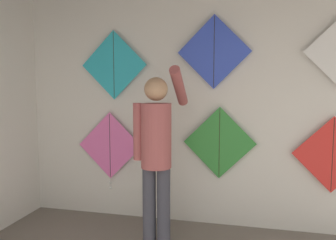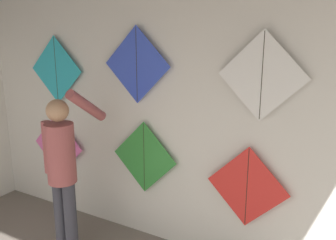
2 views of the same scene
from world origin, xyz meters
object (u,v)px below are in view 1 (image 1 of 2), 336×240
Objects in this scene: kite_2 at (333,155)px; kite_3 at (114,65)px; shopkeeper at (157,148)px; kite_0 at (110,147)px; kite_1 at (219,143)px; kite_4 at (214,52)px.

kite_3 reaches higher than kite_2.
kite_0 is at bearing 139.05° from shopkeeper.
kite_1 is at bearing 0.01° from kite_0.
kite_4 is (-1.27, 0.00, 1.12)m from kite_2.
kite_1 is 1.57m from kite_3.
kite_1 is (1.35, 0.00, 0.10)m from kite_0.
shopkeeper is 1.90m from kite_2.
kite_4 is at bearing 0.00° from kite_3.
kite_1 is 1.03m from kite_4.
kite_3 is at bearing 0.27° from kite_0.
kite_4 is (-0.08, 0.00, 1.03)m from kite_1.
kite_3 is at bearing 180.00° from kite_2.
kite_0 is 1.35m from kite_1.
kite_4 is at bearing 180.00° from kite_2.
shopkeeper is at bearing -129.30° from kite_1.
kite_1 is 1.00× the size of kite_4.
shopkeeper is 1.31m from kite_3.
kite_2 is 1.00× the size of kite_4.
kite_2 is at bearing 0.00° from kite_1.
kite_2 is at bearing 0.01° from kite_0.
kite_2 is at bearing 0.00° from kite_3.
kite_2 is (1.76, 0.69, -0.13)m from shopkeeper.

